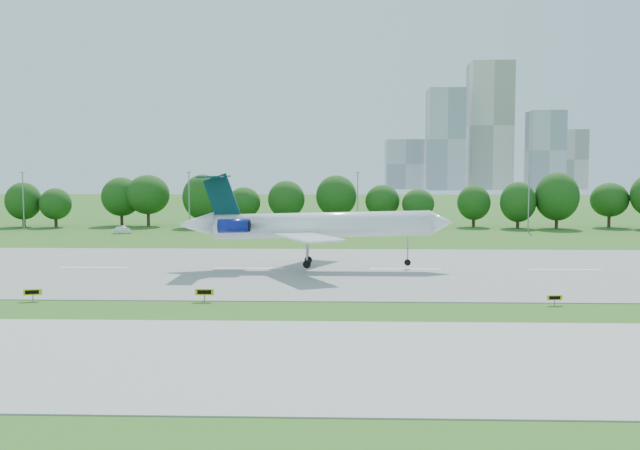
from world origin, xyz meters
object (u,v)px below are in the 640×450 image
Objects in this scene: airliner at (308,224)px; taxi_sign_left at (33,292)px; service_vehicle_a at (122,231)px; service_vehicle_b at (123,228)px.

taxi_sign_left is at bearing -138.46° from airliner.
service_vehicle_a is 7.77m from service_vehicle_b.
airliner is 9.58× the size of service_vehicle_a.
service_vehicle_a is at bearing 85.94° from taxi_sign_left.
airliner is 11.10× the size of service_vehicle_b.
service_vehicle_a is 1.16× the size of service_vehicle_b.
airliner is at bearing -162.49° from service_vehicle_a.
airliner is 70.68m from service_vehicle_b.
service_vehicle_b is at bearing 125.69° from airliner.
service_vehicle_a reaches higher than service_vehicle_b.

